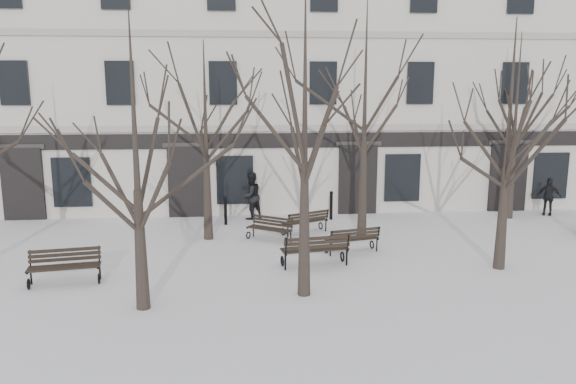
{
  "coord_description": "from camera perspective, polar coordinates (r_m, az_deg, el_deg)",
  "views": [
    {
      "loc": [
        -1.3,
        -14.81,
        5.3
      ],
      "look_at": [
        0.18,
        3.0,
        1.9
      ],
      "focal_mm": 35.0,
      "sensor_mm": 36.0,
      "label": 1
    }
  ],
  "objects": [
    {
      "name": "tree_5",
      "position": [
        19.4,
        7.85,
        9.93
      ],
      "size": [
        5.66,
        5.66,
        8.08
      ],
      "color": "black",
      "rests_on": "ground"
    },
    {
      "name": "bench_3",
      "position": [
        19.52,
        -1.83,
        -3.65
      ],
      "size": [
        1.64,
        1.38,
        0.81
      ],
      "rotation": [
        0.0,
        0.0,
        -0.6
      ],
      "color": "black",
      "rests_on": "ground"
    },
    {
      "name": "building",
      "position": [
        27.8,
        -2.09,
        11.2
      ],
      "size": [
        40.4,
        10.2,
        11.4
      ],
      "color": "beige",
      "rests_on": "ground"
    },
    {
      "name": "tree_1",
      "position": [
        13.31,
        -15.33,
        6.19
      ],
      "size": [
        4.85,
        4.85,
        6.92
      ],
      "color": "black",
      "rests_on": "ground"
    },
    {
      "name": "bollard_b",
      "position": [
        22.54,
        4.4,
        -1.25
      ],
      "size": [
        0.15,
        0.15,
        1.16
      ],
      "color": "black",
      "rests_on": "ground"
    },
    {
      "name": "tree_4",
      "position": [
        19.3,
        -8.4,
        7.52
      ],
      "size": [
        4.76,
        4.76,
        6.8
      ],
      "color": "black",
      "rests_on": "ground"
    },
    {
      "name": "bench_2",
      "position": [
        16.7,
        2.79,
        -5.79
      ],
      "size": [
        2.07,
        1.02,
        1.0
      ],
      "rotation": [
        0.0,
        0.0,
        3.3
      ],
      "color": "black",
      "rests_on": "ground"
    },
    {
      "name": "bollard_a",
      "position": [
        21.76,
        -6.37,
        -1.8
      ],
      "size": [
        0.14,
        0.14,
        1.11
      ],
      "color": "black",
      "rests_on": "ground"
    },
    {
      "name": "ground",
      "position": [
        15.78,
        0.27,
        -8.86
      ],
      "size": [
        100.0,
        100.0,
        0.0
      ],
      "primitive_type": "plane",
      "color": "silver",
      "rests_on": "ground"
    },
    {
      "name": "bench_1",
      "position": [
        18.16,
        6.58,
        -4.73
      ],
      "size": [
        1.81,
        1.01,
        0.87
      ],
      "rotation": [
        0.0,
        0.0,
        3.38
      ],
      "color": "black",
      "rests_on": "ground"
    },
    {
      "name": "bench_4",
      "position": [
        20.37,
        1.8,
        -2.96
      ],
      "size": [
        1.79,
        1.3,
        0.87
      ],
      "rotation": [
        0.0,
        0.0,
        3.59
      ],
      "color": "black",
      "rests_on": "ground"
    },
    {
      "name": "pedestrian_b",
      "position": [
        22.76,
        -3.75,
        -2.73
      ],
      "size": [
        1.17,
        1.13,
        1.9
      ],
      "primitive_type": "imported",
      "rotation": [
        0.0,
        0.0,
        3.79
      ],
      "color": "black",
      "rests_on": "ground"
    },
    {
      "name": "tree_3",
      "position": [
        17.03,
        21.6,
        7.18
      ],
      "size": [
        4.99,
        4.99,
        7.13
      ],
      "color": "black",
      "rests_on": "ground"
    },
    {
      "name": "tree_2",
      "position": [
        13.73,
        1.73,
        8.41
      ],
      "size": [
        5.3,
        5.3,
        7.58
      ],
      "color": "black",
      "rests_on": "ground"
    },
    {
      "name": "tree_6",
      "position": [
        24.0,
        22.21,
        8.28
      ],
      "size": [
        5.14,
        5.14,
        7.35
      ],
      "color": "black",
      "rests_on": "ground"
    },
    {
      "name": "bench_0",
      "position": [
        16.47,
        -21.75,
        -6.93
      ],
      "size": [
        1.95,
        0.97,
        0.94
      ],
      "rotation": [
        0.0,
        0.0,
        0.16
      ],
      "color": "black",
      "rests_on": "ground"
    },
    {
      "name": "pedestrian_c",
      "position": [
        25.66,
        24.85,
        -2.17
      ],
      "size": [
        1.0,
        0.76,
        1.58
      ],
      "primitive_type": "imported",
      "rotation": [
        0.0,
        0.0,
        2.68
      ],
      "color": "black",
      "rests_on": "ground"
    }
  ]
}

